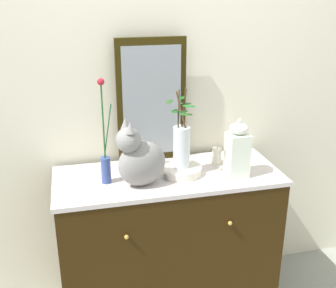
# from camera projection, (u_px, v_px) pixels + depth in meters

# --- Properties ---
(wall_back) EXTENTS (4.40, 0.08, 2.60)m
(wall_back) POSITION_uv_depth(u_px,v_px,m) (155.00, 91.00, 2.48)
(wall_back) COLOR silver
(wall_back) RESTS_ON ground_plane
(sideboard) EXTENTS (1.26, 0.53, 0.91)m
(sideboard) POSITION_uv_depth(u_px,v_px,m) (168.00, 243.00, 2.49)
(sideboard) COLOR black
(sideboard) RESTS_ON ground_plane
(mirror_leaning) EXTENTS (0.40, 0.03, 0.72)m
(mirror_leaning) POSITION_uv_depth(u_px,v_px,m) (152.00, 101.00, 2.40)
(mirror_leaning) COLOR black
(mirror_leaning) RESTS_ON sideboard
(cat_sitting) EXTENTS (0.45, 0.20, 0.37)m
(cat_sitting) POSITION_uv_depth(u_px,v_px,m) (140.00, 159.00, 2.15)
(cat_sitting) COLOR gray
(cat_sitting) RESTS_ON sideboard
(vase_slim_green) EXTENTS (0.07, 0.05, 0.56)m
(vase_slim_green) POSITION_uv_depth(u_px,v_px,m) (105.00, 159.00, 2.18)
(vase_slim_green) COLOR #344889
(vase_slim_green) RESTS_ON sideboard
(bowl_porcelain) EXTENTS (0.23, 0.23, 0.05)m
(bowl_porcelain) POSITION_uv_depth(u_px,v_px,m) (181.00, 170.00, 2.32)
(bowl_porcelain) COLOR silver
(bowl_porcelain) RESTS_ON sideboard
(vase_glass_clear) EXTENTS (0.16, 0.19, 0.44)m
(vase_glass_clear) POSITION_uv_depth(u_px,v_px,m) (182.00, 144.00, 2.26)
(vase_glass_clear) COLOR silver
(vase_glass_clear) RESTS_ON bowl_porcelain
(jar_lidded_porcelain) EXTENTS (0.11, 0.11, 0.33)m
(jar_lidded_porcelain) POSITION_uv_depth(u_px,v_px,m) (237.00, 151.00, 2.26)
(jar_lidded_porcelain) COLOR white
(jar_lidded_porcelain) RESTS_ON sideboard
(candle_pillar) EXTENTS (0.06, 0.06, 0.11)m
(candle_pillar) POSITION_uv_depth(u_px,v_px,m) (217.00, 156.00, 2.45)
(candle_pillar) COLOR #EBE8CF
(candle_pillar) RESTS_ON sideboard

